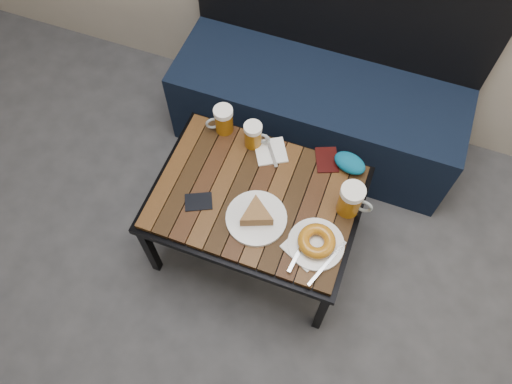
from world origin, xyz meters
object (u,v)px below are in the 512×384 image
(cafe_table, at_px, (256,200))
(passport_navy, at_px, (199,202))
(knit_pouch, at_px, (350,163))
(plate_pie, at_px, (256,216))
(beer_mug_centre, at_px, (254,135))
(beer_mug_left, at_px, (223,120))
(passport_burgundy, at_px, (327,160))
(bench, at_px, (318,103))
(plate_bagel, at_px, (316,243))
(beer_mug_right, at_px, (351,200))

(cafe_table, height_order, passport_navy, passport_navy)
(cafe_table, height_order, knit_pouch, knit_pouch)
(passport_navy, height_order, knit_pouch, knit_pouch)
(cafe_table, distance_m, plate_pie, 0.13)
(beer_mug_centre, height_order, plate_pie, beer_mug_centre)
(cafe_table, relative_size, passport_navy, 7.74)
(knit_pouch, bearing_deg, beer_mug_left, -179.85)
(plate_pie, relative_size, passport_burgundy, 1.93)
(beer_mug_left, bearing_deg, plate_pie, 96.22)
(bench, distance_m, plate_pie, 0.83)
(beer_mug_centre, relative_size, passport_burgundy, 0.99)
(plate_pie, xyz_separation_m, passport_navy, (-0.24, -0.01, -0.02))
(beer_mug_left, height_order, passport_burgundy, beer_mug_left)
(beer_mug_centre, bearing_deg, plate_bagel, -49.37)
(beer_mug_centre, distance_m, passport_navy, 0.36)
(bench, height_order, passport_burgundy, bench)
(beer_mug_left, height_order, beer_mug_right, beer_mug_right)
(bench, height_order, knit_pouch, bench)
(beer_mug_left, xyz_separation_m, passport_navy, (0.04, -0.37, -0.06))
(cafe_table, height_order, beer_mug_right, beer_mug_right)
(bench, xyz_separation_m, plate_pie, (-0.03, -0.80, 0.23))
(beer_mug_left, xyz_separation_m, knit_pouch, (0.56, 0.00, -0.04))
(cafe_table, relative_size, passport_burgundy, 6.73)
(passport_burgundy, bearing_deg, beer_mug_left, 157.89)
(beer_mug_left, relative_size, beer_mug_centre, 1.07)
(cafe_table, distance_m, beer_mug_left, 0.37)
(passport_burgundy, xyz_separation_m, knit_pouch, (0.09, 0.00, 0.03))
(beer_mug_right, height_order, plate_pie, beer_mug_right)
(bench, distance_m, beer_mug_right, 0.75)
(knit_pouch, bearing_deg, passport_navy, -144.64)
(beer_mug_right, xyz_separation_m, knit_pouch, (-0.05, 0.19, -0.05))
(bench, relative_size, plate_pie, 5.83)
(cafe_table, xyz_separation_m, plate_pie, (0.04, -0.10, 0.07))
(bench, distance_m, beer_mug_left, 0.60)
(beer_mug_right, xyz_separation_m, passport_burgundy, (-0.14, 0.19, -0.07))
(passport_navy, bearing_deg, plate_pie, 66.44)
(knit_pouch, bearing_deg, bench, 118.87)
(plate_pie, bearing_deg, bench, 87.66)
(cafe_table, relative_size, plate_pie, 3.50)
(beer_mug_left, xyz_separation_m, plate_pie, (0.28, -0.36, -0.04))
(plate_pie, relative_size, plate_bagel, 0.86)
(bench, bearing_deg, beer_mug_left, -125.35)
(plate_bagel, bearing_deg, cafe_table, 156.80)
(knit_pouch, bearing_deg, plate_pie, -127.60)
(beer_mug_right, bearing_deg, bench, 117.34)
(beer_mug_right, distance_m, passport_navy, 0.60)
(cafe_table, xyz_separation_m, beer_mug_right, (0.36, 0.07, 0.12))
(beer_mug_centre, bearing_deg, plate_pie, -74.46)
(beer_mug_centre, height_order, beer_mug_right, beer_mug_right)
(plate_pie, bearing_deg, beer_mug_left, 128.26)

